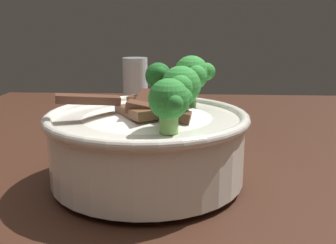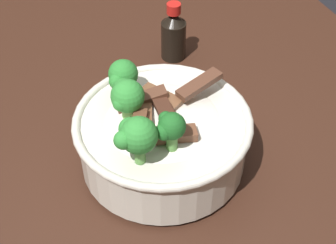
{
  "view_description": "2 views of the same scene",
  "coord_description": "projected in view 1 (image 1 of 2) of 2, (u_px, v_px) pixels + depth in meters",
  "views": [
    {
      "loc": [
        0.3,
        -0.0,
        1.01
      ],
      "look_at": [
        -0.17,
        -0.03,
        0.89
      ],
      "focal_mm": 41.62,
      "sensor_mm": 36.0,
      "label": 1
    },
    {
      "loc": [
        -0.59,
        0.12,
        1.35
      ],
      "look_at": [
        -0.12,
        -0.07,
        0.87
      ],
      "focal_mm": 52.42,
      "sensor_mm": 36.0,
      "label": 2
    }
  ],
  "objects": [
    {
      "name": "rice_bowl",
      "position": [
        150.0,
        137.0,
        0.47
      ],
      "size": [
        0.24,
        0.24,
        0.15
      ],
      "color": "silver",
      "rests_on": "dining_table"
    },
    {
      "name": "drinking_glass",
      "position": [
        136.0,
        85.0,
        0.95
      ],
      "size": [
        0.06,
        0.06,
        0.11
      ],
      "color": "white",
      "rests_on": "dining_table"
    }
  ]
}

